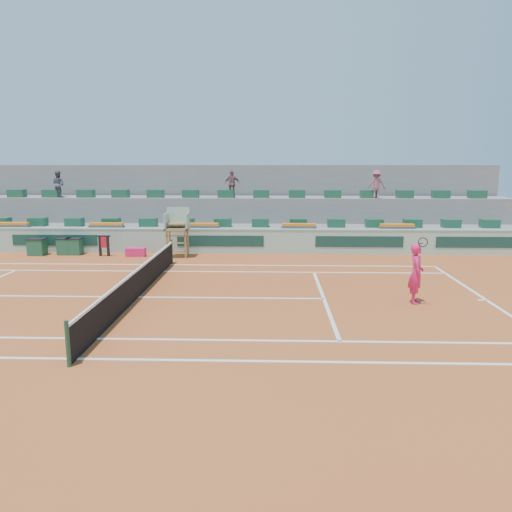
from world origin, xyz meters
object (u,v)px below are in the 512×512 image
(player_bag, at_px, (136,252))
(umpire_chair, at_px, (177,225))
(drink_cooler_a, at_px, (74,246))
(tennis_player, at_px, (416,273))

(player_bag, xyz_separation_m, umpire_chair, (2.11, 0.01, 1.33))
(umpire_chair, bearing_deg, drink_cooler_a, 176.14)
(tennis_player, bearing_deg, player_bag, 145.56)
(player_bag, height_order, tennis_player, tennis_player)
(player_bag, xyz_separation_m, tennis_player, (11.47, -7.87, 0.79))
(umpire_chair, relative_size, drink_cooler_a, 2.86)
(player_bag, relative_size, drink_cooler_a, 1.13)
(tennis_player, bearing_deg, umpire_chair, 139.93)
(drink_cooler_a, xyz_separation_m, tennis_player, (14.67, -8.23, 0.58))
(umpire_chair, distance_m, tennis_player, 12.25)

